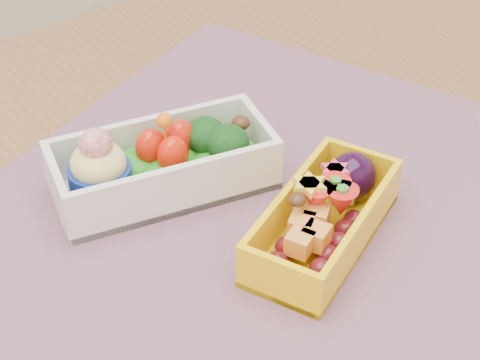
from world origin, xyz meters
TOP-DOWN VIEW (x-y plane):
  - table at (0.00, 0.00)m, footprint 1.20×0.80m
  - placemat at (-0.01, 0.00)m, footprint 0.65×0.57m
  - bento_white at (-0.03, 0.08)m, footprint 0.19×0.12m
  - bento_yellow at (0.04, -0.05)m, footprint 0.17×0.12m

SIDE VIEW (x-z plane):
  - table at x=0.00m, z-range 0.28..1.03m
  - placemat at x=-0.01m, z-range 0.75..0.75m
  - bento_yellow at x=0.04m, z-range 0.75..0.80m
  - bento_white at x=-0.03m, z-range 0.74..0.82m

